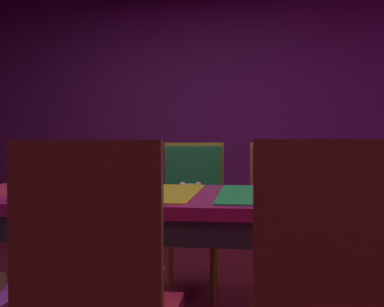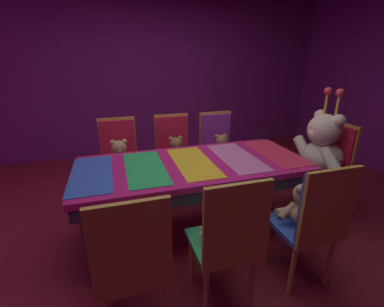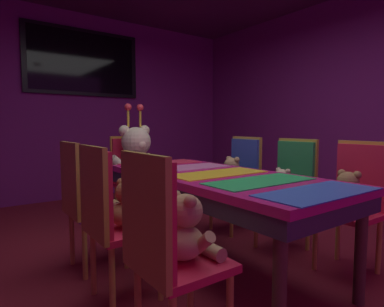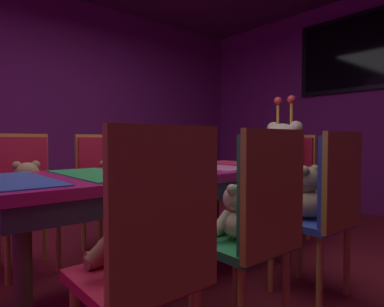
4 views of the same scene
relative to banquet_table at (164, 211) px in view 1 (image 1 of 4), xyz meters
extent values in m
cube|color=#721E72|center=(2.60, 0.00, 0.75)|extent=(0.12, 6.40, 2.80)
cube|color=#C61E72|center=(0.00, 0.00, 0.06)|extent=(0.90, 2.00, 0.05)
cube|color=#33333F|center=(0.00, 0.00, -0.01)|extent=(0.88, 1.96, 0.10)
cylinder|color=#4C3826|center=(0.38, 0.90, -0.31)|extent=(0.07, 0.07, 0.69)
cylinder|color=#4C3826|center=(0.38, -0.90, -0.31)|extent=(0.07, 0.07, 0.69)
cube|color=blue|center=(0.00, -0.85, 0.09)|extent=(0.77, 0.32, 0.01)
cube|color=green|center=(0.00, -0.42, 0.09)|extent=(0.77, 0.32, 0.01)
cube|color=yellow|center=(0.00, 0.00, 0.09)|extent=(0.77, 0.32, 0.01)
cube|color=pink|center=(0.00, 0.42, 0.09)|extent=(0.77, 0.32, 0.01)
cube|color=red|center=(-0.92, -0.61, 0.06)|extent=(0.05, 0.38, 0.50)
cube|color=gold|center=(-0.94, -0.61, 0.06)|extent=(0.03, 0.41, 0.55)
ellipsoid|color=tan|center=(-0.74, -0.61, -0.10)|extent=(0.20, 0.20, 0.16)
sphere|color=tan|center=(-0.72, -0.61, 0.05)|extent=(0.16, 0.16, 0.16)
sphere|color=tan|center=(-0.67, -0.61, 0.03)|extent=(0.06, 0.06, 0.06)
sphere|color=tan|center=(-0.74, -0.55, 0.11)|extent=(0.06, 0.06, 0.06)
sphere|color=tan|center=(-0.74, -0.67, 0.11)|extent=(0.06, 0.06, 0.06)
cylinder|color=tan|center=(-0.70, -0.51, -0.09)|extent=(0.06, 0.15, 0.14)
cylinder|color=tan|center=(-0.70, -0.71, -0.09)|extent=(0.06, 0.15, 0.14)
cylinder|color=tan|center=(-0.61, -0.56, -0.16)|extent=(0.07, 0.15, 0.07)
cylinder|color=tan|center=(-0.61, -0.67, -0.16)|extent=(0.07, 0.15, 0.07)
cube|color=red|center=(-0.93, 0.02, 0.06)|extent=(0.05, 0.38, 0.50)
cube|color=gold|center=(-0.95, 0.02, 0.06)|extent=(0.03, 0.41, 0.55)
ellipsoid|color=olive|center=(-0.75, 0.02, -0.11)|extent=(0.19, 0.19, 0.15)
sphere|color=olive|center=(-0.73, 0.02, 0.03)|extent=(0.15, 0.15, 0.15)
sphere|color=#AE7747|center=(-0.68, 0.02, 0.02)|extent=(0.06, 0.06, 0.06)
sphere|color=olive|center=(-0.75, 0.08, 0.09)|extent=(0.06, 0.06, 0.06)
sphere|color=olive|center=(-0.75, -0.04, 0.09)|extent=(0.06, 0.06, 0.06)
cylinder|color=olive|center=(-0.71, 0.12, -0.09)|extent=(0.05, 0.14, 0.13)
cylinder|color=olive|center=(-0.71, -0.07, -0.09)|extent=(0.05, 0.14, 0.13)
cylinder|color=olive|center=(-0.62, 0.07, -0.16)|extent=(0.07, 0.14, 0.07)
cylinder|color=olive|center=(-0.62, -0.03, -0.16)|extent=(0.07, 0.14, 0.07)
cube|color=red|center=(0.75, -0.62, -0.21)|extent=(0.40, 0.40, 0.04)
cube|color=red|center=(0.93, -0.62, 0.06)|extent=(0.05, 0.38, 0.50)
cube|color=gold|center=(0.95, -0.62, 0.06)|extent=(0.03, 0.41, 0.55)
cylinder|color=gold|center=(0.91, -0.46, -0.44)|extent=(0.04, 0.04, 0.42)
cylinder|color=gold|center=(0.91, -0.78, -0.44)|extent=(0.04, 0.04, 0.42)
cylinder|color=gold|center=(0.59, -0.46, -0.44)|extent=(0.04, 0.04, 0.42)
cylinder|color=gold|center=(0.59, -0.78, -0.44)|extent=(0.04, 0.04, 0.42)
ellipsoid|color=#9E7247|center=(0.75, -0.62, -0.11)|extent=(0.20, 0.20, 0.16)
sphere|color=#9E7247|center=(0.73, -0.62, 0.04)|extent=(0.16, 0.16, 0.16)
sphere|color=tan|center=(0.68, -0.62, 0.02)|extent=(0.06, 0.06, 0.06)
sphere|color=#9E7247|center=(0.75, -0.67, 0.09)|extent=(0.06, 0.06, 0.06)
sphere|color=#9E7247|center=(0.75, -0.56, 0.09)|extent=(0.06, 0.06, 0.06)
cylinder|color=#9E7247|center=(0.71, -0.71, -0.09)|extent=(0.05, 0.14, 0.13)
cylinder|color=#9E7247|center=(0.71, -0.52, -0.09)|extent=(0.05, 0.14, 0.13)
cylinder|color=#9E7247|center=(0.62, -0.67, -0.16)|extent=(0.07, 0.15, 0.07)
cylinder|color=#9E7247|center=(0.62, -0.56, -0.16)|extent=(0.07, 0.15, 0.07)
cube|color=#268C4C|center=(0.73, -0.03, -0.21)|extent=(0.40, 0.40, 0.04)
cube|color=#268C4C|center=(0.91, -0.03, 0.06)|extent=(0.05, 0.38, 0.50)
cube|color=gold|center=(0.93, -0.03, 0.06)|extent=(0.03, 0.41, 0.55)
cylinder|color=gold|center=(0.89, 0.13, -0.44)|extent=(0.04, 0.04, 0.42)
cylinder|color=gold|center=(0.89, -0.19, -0.44)|extent=(0.04, 0.04, 0.42)
cylinder|color=gold|center=(0.57, 0.13, -0.44)|extent=(0.04, 0.04, 0.42)
cylinder|color=gold|center=(0.57, -0.19, -0.44)|extent=(0.04, 0.04, 0.42)
ellipsoid|color=beige|center=(0.73, -0.03, -0.12)|extent=(0.17, 0.17, 0.13)
sphere|color=beige|center=(0.72, -0.03, 0.00)|extent=(0.13, 0.13, 0.13)
sphere|color=#FDDCAD|center=(0.67, -0.03, -0.01)|extent=(0.05, 0.05, 0.05)
sphere|color=beige|center=(0.73, -0.08, 0.05)|extent=(0.05, 0.05, 0.05)
sphere|color=beige|center=(0.73, 0.02, 0.05)|extent=(0.05, 0.05, 0.05)
cylinder|color=beige|center=(0.70, -0.11, -0.10)|extent=(0.05, 0.12, 0.11)
cylinder|color=beige|center=(0.70, 0.06, -0.10)|extent=(0.05, 0.12, 0.11)
cylinder|color=beige|center=(0.62, -0.07, -0.16)|extent=(0.06, 0.13, 0.06)
cylinder|color=beige|center=(0.62, 0.02, -0.16)|extent=(0.06, 0.13, 0.06)
cube|color=#2D47B2|center=(0.73, 0.61, -0.21)|extent=(0.40, 0.40, 0.04)
cube|color=#2D47B2|center=(0.91, 0.61, 0.06)|extent=(0.05, 0.38, 0.50)
cube|color=gold|center=(0.93, 0.61, 0.06)|extent=(0.03, 0.41, 0.55)
cylinder|color=gold|center=(0.89, 0.77, -0.44)|extent=(0.04, 0.04, 0.42)
cylinder|color=gold|center=(0.89, 0.45, -0.44)|extent=(0.04, 0.04, 0.42)
cylinder|color=gold|center=(0.57, 0.77, -0.44)|extent=(0.04, 0.04, 0.42)
cylinder|color=gold|center=(0.57, 0.45, -0.44)|extent=(0.04, 0.04, 0.42)
ellipsoid|color=tan|center=(0.73, 0.61, -0.10)|extent=(0.20, 0.20, 0.16)
sphere|color=tan|center=(0.71, 0.61, 0.04)|extent=(0.16, 0.16, 0.16)
sphere|color=tan|center=(0.65, 0.61, 0.03)|extent=(0.06, 0.06, 0.06)
sphere|color=tan|center=(0.73, 0.55, 0.10)|extent=(0.06, 0.06, 0.06)
sphere|color=tan|center=(0.73, 0.67, 0.10)|extent=(0.06, 0.06, 0.06)
cylinder|color=tan|center=(0.69, 0.51, -0.09)|extent=(0.06, 0.14, 0.13)
cylinder|color=tan|center=(0.69, 0.71, -0.09)|extent=(0.06, 0.14, 0.13)
cylinder|color=tan|center=(0.60, 0.56, -0.16)|extent=(0.07, 0.15, 0.07)
cylinder|color=tan|center=(0.60, 0.67, -0.16)|extent=(0.07, 0.15, 0.07)
camera|label=1|loc=(-2.01, -0.39, 0.32)|focal=40.25mm
camera|label=2|loc=(2.05, -0.64, 0.96)|focal=24.41mm
camera|label=3|loc=(-1.58, -1.85, 0.45)|focal=30.25mm
camera|label=4|loc=(1.78, -1.21, 0.29)|focal=30.71mm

